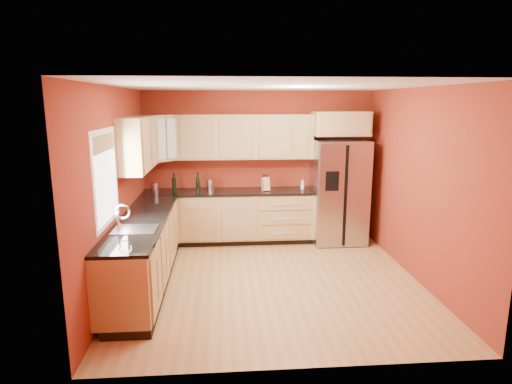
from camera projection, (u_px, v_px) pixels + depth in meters
floor at (271, 280)px, 5.88m from camera, size 4.00×4.00×0.00m
ceiling at (273, 86)px, 5.34m from camera, size 4.00×4.00×0.00m
wall_back at (259, 166)px, 7.56m from camera, size 4.00×0.04×2.60m
wall_front at (298, 233)px, 3.66m from camera, size 4.00×0.04×2.60m
wall_left at (116, 190)px, 5.46m from camera, size 0.04×4.00×2.60m
wall_right at (419, 186)px, 5.76m from camera, size 0.04×4.00×2.60m
base_cabinets_back at (229, 218)px, 7.41m from camera, size 2.90×0.60×0.88m
base_cabinets_left at (144, 253)px, 5.66m from camera, size 0.60×2.80×0.88m
countertop_back at (228, 192)px, 7.30m from camera, size 2.90×0.62×0.04m
countertop_left at (143, 220)px, 5.57m from camera, size 0.62×2.80×0.04m
upper_cabinets_back at (245, 137)px, 7.27m from camera, size 2.30×0.33×0.75m
upper_cabinets_left at (138, 144)px, 6.07m from camera, size 0.33×1.35×0.75m
corner_upper_cabinet at (159, 138)px, 7.01m from camera, size 0.67×0.67×0.75m
over_fridge_cabinet at (340, 123)px, 7.22m from camera, size 0.92×0.60×0.40m
refrigerator at (338, 191)px, 7.38m from camera, size 0.90×0.75×1.78m
window at (106, 178)px, 4.92m from camera, size 0.03×0.90×1.00m
sink_faucet at (134, 217)px, 5.04m from camera, size 0.50×0.42×0.30m
canister_left at (210, 185)px, 7.29m from camera, size 0.16×0.16×0.20m
canister_right at (156, 188)px, 7.13m from camera, size 0.13×0.13×0.17m
wine_bottle_a at (174, 182)px, 7.15m from camera, size 0.10×0.10×0.33m
wine_bottle_b at (198, 182)px, 7.22m from camera, size 0.08×0.08×0.33m
knife_block at (265, 184)px, 7.27m from camera, size 0.15×0.14×0.24m
soap_dispenser at (302, 184)px, 7.42m from camera, size 0.06×0.06×0.17m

